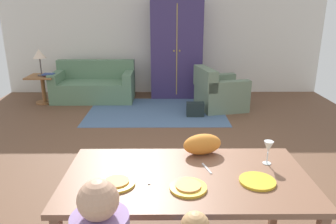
% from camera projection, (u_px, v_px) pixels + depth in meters
% --- Properties ---
extents(ground_plane, '(7.21, 6.46, 0.02)m').
position_uv_depth(ground_plane, '(162.00, 149.00, 4.58)').
color(ground_plane, brown).
extents(back_wall, '(7.21, 0.10, 2.70)m').
position_uv_depth(back_wall, '(163.00, 34.00, 7.28)').
color(back_wall, silver).
rests_on(back_wall, ground_plane).
extents(dining_table, '(1.75, 0.92, 0.76)m').
position_uv_depth(dining_table, '(186.00, 184.00, 2.33)').
color(dining_table, brown).
rests_on(dining_table, ground_plane).
extents(plate_near_man, '(0.25, 0.25, 0.02)m').
position_uv_depth(plate_near_man, '(117.00, 183.00, 2.19)').
color(plate_near_man, yellow).
rests_on(plate_near_man, dining_table).
extents(pizza_near_man, '(0.17, 0.17, 0.01)m').
position_uv_depth(pizza_near_man, '(117.00, 181.00, 2.18)').
color(pizza_near_man, '#E79547').
rests_on(pizza_near_man, plate_near_man).
extents(plate_near_child, '(0.25, 0.25, 0.02)m').
position_uv_depth(plate_near_child, '(188.00, 188.00, 2.13)').
color(plate_near_child, yellow).
rests_on(plate_near_child, dining_table).
extents(pizza_near_child, '(0.17, 0.17, 0.01)m').
position_uv_depth(pizza_near_child, '(188.00, 186.00, 2.13)').
color(pizza_near_child, '#DA954D').
rests_on(pizza_near_child, plate_near_child).
extents(plate_near_woman, '(0.25, 0.25, 0.02)m').
position_uv_depth(plate_near_woman, '(257.00, 181.00, 2.21)').
color(plate_near_woman, yellow).
rests_on(plate_near_woman, dining_table).
extents(wine_glass, '(0.07, 0.07, 0.19)m').
position_uv_depth(wine_glass, '(268.00, 148.00, 2.44)').
color(wine_glass, silver).
rests_on(wine_glass, dining_table).
extents(fork, '(0.02, 0.15, 0.01)m').
position_uv_depth(fork, '(150.00, 179.00, 2.26)').
color(fork, silver).
rests_on(fork, dining_table).
extents(knife, '(0.06, 0.17, 0.01)m').
position_uv_depth(knife, '(207.00, 168.00, 2.40)').
color(knife, silver).
rests_on(knife, dining_table).
extents(cat, '(0.35, 0.23, 0.17)m').
position_uv_depth(cat, '(202.00, 144.00, 2.62)').
color(cat, orange).
rests_on(cat, dining_table).
extents(area_rug, '(2.60, 1.80, 0.01)m').
position_uv_depth(area_rug, '(156.00, 111.00, 6.22)').
color(area_rug, '#486284').
rests_on(area_rug, ground_plane).
extents(couch, '(1.69, 0.86, 0.82)m').
position_uv_depth(couch, '(94.00, 86.00, 6.94)').
color(couch, '#5C7F60').
rests_on(couch, ground_plane).
extents(armchair, '(1.03, 1.02, 0.82)m').
position_uv_depth(armchair, '(219.00, 93.00, 6.31)').
color(armchair, slate).
rests_on(armchair, ground_plane).
extents(armoire, '(1.10, 0.59, 2.10)m').
position_uv_depth(armoire, '(176.00, 49.00, 7.00)').
color(armoire, '#392C5C').
rests_on(armoire, ground_plane).
extents(side_table, '(0.56, 0.56, 0.58)m').
position_uv_depth(side_table, '(43.00, 85.00, 6.66)').
color(side_table, '#905B32').
rests_on(side_table, ground_plane).
extents(table_lamp, '(0.26, 0.26, 0.54)m').
position_uv_depth(table_lamp, '(39.00, 55.00, 6.47)').
color(table_lamp, '#4A4140').
rests_on(table_lamp, side_table).
extents(book_lower, '(0.22, 0.16, 0.03)m').
position_uv_depth(book_lower, '(50.00, 75.00, 6.62)').
color(book_lower, '#A22D39').
rests_on(book_lower, side_table).
extents(book_upper, '(0.22, 0.16, 0.03)m').
position_uv_depth(book_upper, '(49.00, 74.00, 6.54)').
color(book_upper, '#334987').
rests_on(book_upper, book_lower).
extents(handbag, '(0.32, 0.16, 0.26)m').
position_uv_depth(handbag, '(195.00, 109.00, 5.90)').
color(handbag, black).
rests_on(handbag, ground_plane).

